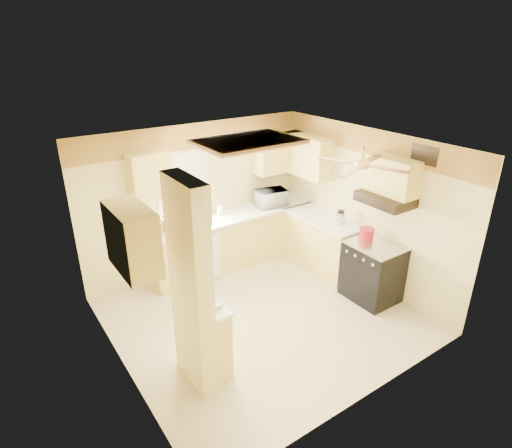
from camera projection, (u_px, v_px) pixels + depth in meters
floor at (262, 316)px, 6.24m from camera, size 4.00×4.00×0.00m
ceiling at (264, 147)px, 5.23m from camera, size 4.00×4.00×0.00m
wall_back at (197, 198)px, 7.17m from camera, size 4.00×0.00×4.00m
wall_front at (372, 307)px, 4.31m from camera, size 4.00×0.00×4.00m
wall_left at (115, 284)px, 4.70m from camera, size 0.00×3.80×3.80m
wall_right at (366, 208)px, 6.78m from camera, size 0.00×3.80×3.80m
wallpaper_border at (194, 136)px, 6.73m from camera, size 4.00×0.02×0.40m
partition_column at (191, 288)px, 4.62m from camera, size 0.20×0.70×2.50m
partition_ledge at (212, 340)px, 5.06m from camera, size 0.25×0.55×0.90m
ledge_top at (210, 307)px, 4.87m from camera, size 0.28×0.58×0.04m
lower_cabinets_back at (233, 240)px, 7.52m from camera, size 3.00×0.60×0.90m
lower_cabinets_right at (322, 244)px, 7.39m from camera, size 0.60×1.40×0.90m
countertop_back at (233, 216)px, 7.33m from camera, size 3.04×0.64×0.04m
countertop_right at (324, 219)px, 7.20m from camera, size 0.64×1.44×0.04m
dishwasher_panel at (204, 260)px, 6.91m from camera, size 0.58×0.02×0.80m
window at (183, 184)px, 6.90m from camera, size 0.92×0.02×1.02m
upper_cab_back_left at (149, 175)px, 6.35m from camera, size 0.60×0.35×0.70m
upper_cab_back_right at (278, 152)px, 7.60m from camera, size 0.90×0.35×0.70m
upper_cab_right at (307, 156)px, 7.38m from camera, size 0.35×1.00×0.70m
upper_cab_left_wall at (132, 239)px, 4.36m from camera, size 0.35×0.75×0.70m
upper_cab_over_stove at (392, 176)px, 5.99m from camera, size 0.35×0.76×0.52m
stove at (373, 271)px, 6.51m from camera, size 0.68×0.77×0.92m
range_hood at (385, 199)px, 6.08m from camera, size 0.50×0.76×0.14m
poster_menu at (197, 235)px, 4.44m from camera, size 0.02×0.42×0.57m
poster_nashville at (200, 289)px, 4.70m from camera, size 0.02×0.42×0.57m
ceiling_light_panel at (248, 142)px, 5.68m from camera, size 1.35×0.95×0.06m
ceiling_fan at (362, 164)px, 5.31m from camera, size 1.15×1.15×0.26m
vent_grate at (424, 155)px, 5.66m from camera, size 0.02×0.40×0.25m
microwave at (272, 198)px, 7.66m from camera, size 0.59×0.45×0.30m
bowl at (214, 303)px, 4.85m from camera, size 0.24×0.24×0.06m
dutch_oven at (366, 233)px, 6.50m from camera, size 0.24×0.24×0.16m
kettle at (340, 218)px, 6.93m from camera, size 0.15×0.15×0.23m
dish_rack at (164, 227)px, 6.64m from camera, size 0.43×0.33×0.24m
utensil_crock at (220, 211)px, 7.30m from camera, size 0.11×0.11×0.22m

